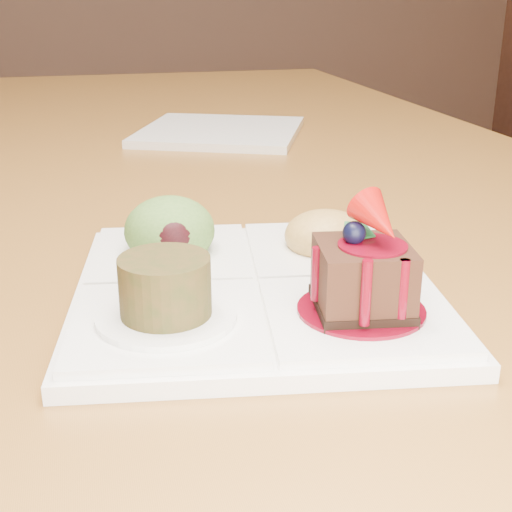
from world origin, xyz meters
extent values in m
cube|color=brown|center=(0.00, 0.00, 0.73)|extent=(1.00, 1.80, 0.04)
cylinder|color=brown|center=(0.44, 0.84, 0.35)|extent=(0.06, 0.06, 0.71)
cube|color=black|center=(0.68, 0.20, 0.48)|extent=(0.55, 0.55, 0.04)
cylinder|color=black|center=(0.54, -0.04, 0.23)|extent=(0.04, 0.04, 0.46)
cylinder|color=black|center=(0.81, 0.43, 0.23)|extent=(0.04, 0.04, 0.46)
cylinder|color=black|center=(0.44, 0.33, 0.23)|extent=(0.04, 0.04, 0.46)
cube|color=white|center=(-0.02, -0.55, 0.76)|extent=(0.30, 0.30, 0.01)
cube|color=white|center=(0.03, -0.62, 0.77)|extent=(0.14, 0.14, 0.01)
cube|color=white|center=(-0.09, -0.60, 0.77)|extent=(0.14, 0.14, 0.01)
cube|color=white|center=(-0.07, -0.47, 0.77)|extent=(0.14, 0.14, 0.01)
cube|color=white|center=(0.05, -0.49, 0.77)|extent=(0.14, 0.14, 0.01)
cylinder|color=#5C0311|center=(0.03, -0.62, 0.77)|extent=(0.08, 0.08, 0.00)
cube|color=black|center=(0.03, -0.62, 0.77)|extent=(0.07, 0.07, 0.01)
cube|color=#361A0E|center=(0.03, -0.62, 0.80)|extent=(0.07, 0.07, 0.04)
cylinder|color=#5C0311|center=(0.03, -0.62, 0.81)|extent=(0.04, 0.04, 0.00)
sphere|color=black|center=(0.03, -0.61, 0.82)|extent=(0.02, 0.02, 0.02)
cone|color=#9E0F0A|center=(0.04, -0.62, 0.83)|extent=(0.04, 0.05, 0.04)
cube|color=#134D1F|center=(0.04, -0.61, 0.82)|extent=(0.01, 0.02, 0.01)
cube|color=#134D1F|center=(0.03, -0.60, 0.82)|extent=(0.02, 0.02, 0.01)
cylinder|color=#5C0311|center=(0.02, -0.65, 0.80)|extent=(0.01, 0.01, 0.04)
cylinder|color=#5C0311|center=(0.05, -0.65, 0.80)|extent=(0.01, 0.01, 0.04)
cylinder|color=#5C0311|center=(0.01, -0.61, 0.80)|extent=(0.01, 0.01, 0.04)
cylinder|color=white|center=(-0.09, -0.60, 0.77)|extent=(0.09, 0.09, 0.00)
cylinder|color=#492F15|center=(-0.09, -0.60, 0.79)|extent=(0.06, 0.06, 0.04)
cylinder|color=#4A1D0F|center=(-0.09, -0.60, 0.80)|extent=(0.05, 0.05, 0.00)
ellipsoid|color=#588335|center=(-0.07, -0.47, 0.79)|extent=(0.07, 0.07, 0.05)
ellipsoid|color=black|center=(-0.07, -0.50, 0.79)|extent=(0.04, 0.03, 0.03)
ellipsoid|color=#C49446|center=(0.05, -0.49, 0.78)|extent=(0.07, 0.07, 0.04)
cube|color=red|center=(0.07, -0.49, 0.78)|extent=(0.02, 0.02, 0.02)
cube|color=#5A7C1B|center=(0.06, -0.48, 0.78)|extent=(0.02, 0.02, 0.01)
cube|color=red|center=(0.05, -0.49, 0.78)|extent=(0.02, 0.02, 0.01)
cube|color=#5A7C1B|center=(0.04, -0.50, 0.78)|extent=(0.02, 0.02, 0.02)
cube|color=red|center=(0.05, -0.51, 0.78)|extent=(0.02, 0.02, 0.02)
cube|color=#5A7C1B|center=(0.07, -0.50, 0.78)|extent=(0.02, 0.02, 0.02)
cube|color=white|center=(0.07, 0.06, 0.76)|extent=(0.31, 0.31, 0.01)
camera|label=1|loc=(-0.13, -1.01, 0.97)|focal=50.00mm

